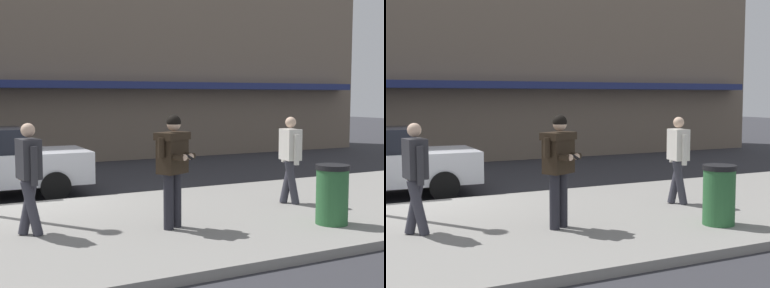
{
  "view_description": "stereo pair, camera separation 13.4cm",
  "coord_description": "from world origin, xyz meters",
  "views": [
    {
      "loc": [
        -1.7,
        -10.99,
        2.24
      ],
      "look_at": [
        2.08,
        -3.62,
        1.49
      ],
      "focal_mm": 50.0,
      "sensor_mm": 36.0,
      "label": 1
    },
    {
      "loc": [
        -1.58,
        -11.05,
        2.24
      ],
      "look_at": [
        2.08,
        -3.62,
        1.49
      ],
      "focal_mm": 50.0,
      "sensor_mm": 36.0,
      "label": 2
    }
  ],
  "objects": [
    {
      "name": "ground_plane",
      "position": [
        0.0,
        0.0,
        0.0
      ],
      "size": [
        80.0,
        80.0,
        0.0
      ],
      "primitive_type": "plane",
      "color": "#333338"
    },
    {
      "name": "sidewalk",
      "position": [
        1.0,
        -2.85,
        0.07
      ],
      "size": [
        32.0,
        5.3,
        0.14
      ],
      "primitive_type": "cube",
      "color": "gray",
      "rests_on": "ground"
    },
    {
      "name": "curb_paint_line",
      "position": [
        1.0,
        0.05,
        0.0
      ],
      "size": [
        28.0,
        0.12,
        0.01
      ],
      "primitive_type": "cube",
      "color": "silver",
      "rests_on": "ground"
    },
    {
      "name": "man_texting_on_phone",
      "position": [
        1.84,
        -3.44,
        1.25
      ],
      "size": [
        0.62,
        0.65,
        1.81
      ],
      "color": "#23232B",
      "rests_on": "sidewalk"
    },
    {
      "name": "pedestrian_in_light_coat",
      "position": [
        4.69,
        -2.7,
        1.11
      ],
      "size": [
        0.37,
        0.59,
        1.7
      ],
      "color": "#33333D",
      "rests_on": "sidewalk"
    },
    {
      "name": "pedestrian_with_bag",
      "position": [
        -0.26,
        -2.82,
        1.11
      ],
      "size": [
        0.36,
        0.72,
        1.7
      ],
      "color": "#33333D",
      "rests_on": "sidewalk"
    },
    {
      "name": "trash_bin",
      "position": [
        4.28,
        -4.36,
        0.63
      ],
      "size": [
        0.55,
        0.55,
        0.98
      ],
      "color": "#2D6638",
      "rests_on": "sidewalk"
    }
  ]
}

